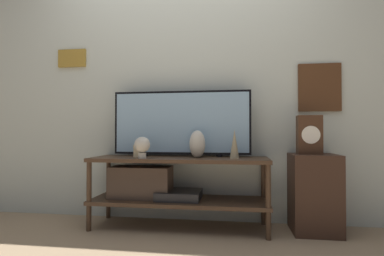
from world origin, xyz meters
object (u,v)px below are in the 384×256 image
object	(u,v)px
television	(181,123)
vase_slim_bronze	(234,144)
decorative_bust	(142,146)
mantel_clock	(309,135)
vase_urn_stoneware	(197,144)
candle_jar	(138,151)

from	to	relation	value
television	vase_slim_bronze	bearing A→B (deg)	-16.51
decorative_bust	mantel_clock	distance (m)	1.34
vase_slim_bronze	mantel_clock	xyz separation A→B (m)	(0.59, 0.08, 0.07)
television	vase_urn_stoneware	distance (m)	0.26
candle_jar	decorative_bust	distance (m)	0.16
television	decorative_bust	xyz separation A→B (m)	(-0.27, -0.24, -0.19)
candle_jar	vase_urn_stoneware	bearing A→B (deg)	-0.26
vase_urn_stoneware	vase_slim_bronze	bearing A→B (deg)	-5.17
television	vase_urn_stoneware	xyz separation A→B (m)	(0.15, -0.11, -0.18)
television	vase_slim_bronze	distance (m)	0.51
vase_slim_bronze	decorative_bust	bearing A→B (deg)	-172.17
television	mantel_clock	world-z (taller)	television
vase_slim_bronze	vase_urn_stoneware	xyz separation A→B (m)	(-0.30, 0.03, -0.00)
television	decorative_bust	distance (m)	0.41
vase_urn_stoneware	mantel_clock	distance (m)	0.90
vase_urn_stoneware	mantel_clock	size ratio (longest dim) A/B	0.73
candle_jar	mantel_clock	size ratio (longest dim) A/B	0.33
candle_jar	mantel_clock	world-z (taller)	mantel_clock
television	candle_jar	world-z (taller)	television
decorative_bust	mantel_clock	bearing A→B (deg)	7.67
television	vase_urn_stoneware	size ratio (longest dim) A/B	5.30
decorative_bust	television	bearing A→B (deg)	40.65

